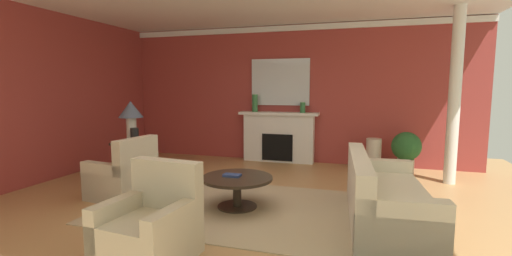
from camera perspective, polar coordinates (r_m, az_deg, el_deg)
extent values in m
plane|color=tan|center=(5.18, -2.92, -12.53)|extent=(9.81, 9.81, 0.00)
cube|color=#9E3833|center=(8.10, 5.03, 5.51)|extent=(8.15, 0.12, 3.08)
cube|color=#9E3833|center=(7.36, -31.52, 4.42)|extent=(0.12, 7.13, 3.08)
cube|color=white|center=(8.12, 5.02, 15.84)|extent=(8.15, 0.08, 0.12)
cube|color=tan|center=(5.11, -3.06, -12.74)|extent=(3.67, 2.41, 0.01)
cube|color=white|center=(8.01, 3.69, -1.68)|extent=(1.60, 0.25, 1.08)
cube|color=black|center=(8.02, 3.65, -3.03)|extent=(0.70, 0.26, 0.60)
cube|color=white|center=(7.92, 3.68, 2.37)|extent=(1.80, 0.35, 0.06)
cube|color=silver|center=(8.04, 3.95, 7.45)|extent=(1.34, 0.04, 1.05)
cube|color=beige|center=(4.79, 20.54, -11.76)|extent=(1.05, 2.16, 0.45)
cube|color=beige|center=(4.64, 16.44, -6.74)|extent=(0.35, 2.11, 0.40)
cube|color=beige|center=(3.87, 22.51, -14.95)|extent=(0.91, 0.26, 0.62)
cube|color=beige|center=(5.67, 19.30, -7.94)|extent=(0.91, 0.26, 0.62)
cube|color=#C1B293|center=(5.89, -21.01, -8.35)|extent=(0.89, 0.89, 0.44)
cube|color=#C1B293|center=(5.57, -18.88, -4.11)|extent=(0.26, 0.81, 0.51)
cube|color=#C1B293|center=(6.10, -18.84, -6.98)|extent=(0.81, 0.24, 0.60)
cube|color=#C1B293|center=(5.65, -23.43, -8.26)|extent=(0.81, 0.24, 0.60)
cube|color=#C1B293|center=(3.76, -17.17, -16.89)|extent=(0.88, 0.88, 0.44)
cube|color=#C1B293|center=(3.84, -14.31, -8.79)|extent=(0.81, 0.24, 0.51)
cube|color=#C1B293|center=(3.94, -21.01, -14.68)|extent=(0.22, 0.81, 0.60)
cube|color=#C1B293|center=(3.54, -12.94, -16.89)|extent=(0.22, 0.81, 0.60)
cylinder|color=#2D2319|center=(4.98, -3.09, -8.14)|extent=(1.00, 1.00, 0.04)
cylinder|color=#2D2319|center=(5.05, -3.08, -10.61)|extent=(0.12, 0.12, 0.41)
cylinder|color=#2D2319|center=(5.11, -3.06, -12.64)|extent=(0.56, 0.56, 0.03)
cube|color=#2D2319|center=(6.85, -19.51, -2.29)|extent=(0.56, 0.56, 0.04)
cube|color=#2D2319|center=(6.91, -19.39, -5.15)|extent=(0.10, 0.10, 0.66)
cube|color=#2D2319|center=(6.98, -19.29, -7.64)|extent=(0.45, 0.45, 0.04)
cylinder|color=beige|center=(6.82, -19.59, -0.25)|extent=(0.18, 0.18, 0.45)
cone|color=#4C566B|center=(6.79, -19.71, 2.89)|extent=(0.44, 0.44, 0.30)
cylinder|color=#33703D|center=(8.02, -0.19, 4.07)|extent=(0.13, 0.13, 0.40)
cylinder|color=#33703D|center=(7.78, 7.60, 3.31)|extent=(0.11, 0.11, 0.23)
cylinder|color=black|center=(6.65, -19.13, -1.18)|extent=(0.14, 0.14, 0.27)
cylinder|color=beige|center=(7.54, 18.55, -4.14)|extent=(0.30, 0.30, 0.66)
cube|color=navy|center=(4.99, -3.93, -7.68)|extent=(0.25, 0.14, 0.03)
cylinder|color=#BCB29E|center=(7.53, 23.11, -5.75)|extent=(0.32, 0.32, 0.30)
sphere|color=#28602D|center=(7.46, 23.25, -2.74)|extent=(0.56, 0.56, 0.56)
cylinder|color=white|center=(6.99, 29.58, 4.47)|extent=(0.20, 0.20, 3.08)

